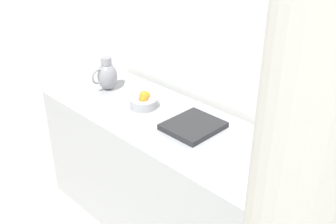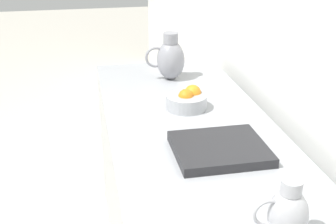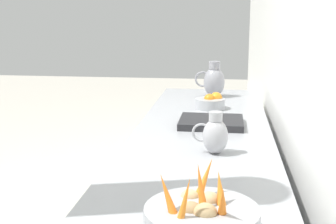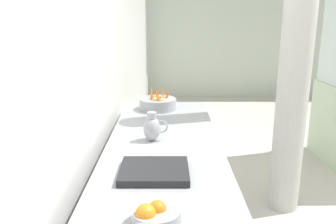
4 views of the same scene
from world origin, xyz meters
name	(u,v)px [view 2 (image 2 of 4)]	position (x,y,z in m)	size (l,w,h in m)	color
orange_bowl	(187,100)	(-1.51, -0.92, 0.94)	(0.19, 0.19, 0.10)	#9EA0A5
metal_pitcher_tall	(170,58)	(-1.51, -1.33, 1.02)	(0.21, 0.15, 0.25)	gray
metal_pitcher_short	(287,213)	(-1.56, 0.03, 0.99)	(0.16, 0.11, 0.19)	#A3A3A8
counter_sink_basin	(220,149)	(-1.53, -0.47, 0.92)	(0.34, 0.30, 0.04)	#232326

